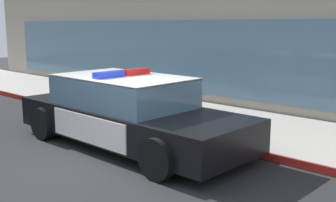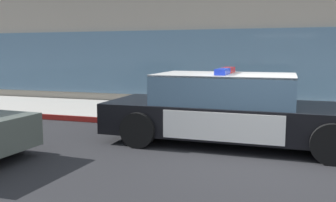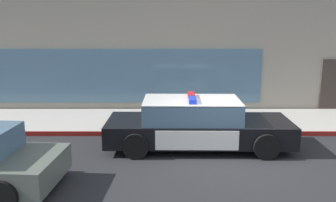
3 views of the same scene
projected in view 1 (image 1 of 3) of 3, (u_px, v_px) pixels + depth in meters
name	position (u px, v px, depth m)	size (l,w,h in m)	color
ground	(120.00, 169.00, 6.92)	(48.00, 48.00, 0.00)	#262628
sidewalk	(240.00, 126.00, 9.50)	(48.00, 3.05, 0.15)	#B2ADA3
curb_red_paint	(198.00, 140.00, 8.39)	(28.80, 0.04, 0.14)	maroon
police_cruiser	(128.00, 112.00, 8.15)	(5.13, 2.14, 1.49)	black
fire_hydrant	(159.00, 103.00, 10.02)	(0.34, 0.39, 0.73)	#4C994C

